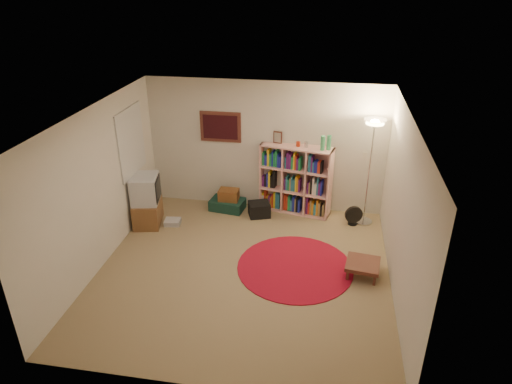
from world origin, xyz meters
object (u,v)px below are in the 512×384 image
Objects in this scene: bookshelf at (295,180)px; floor_lamp at (373,138)px; tv_stand at (147,201)px; floor_fan at (354,216)px; suitcase at (227,204)px; side_table at (363,265)px.

bookshelf is 1.69m from floor_lamp.
bookshelf is 1.68× the size of tv_stand.
floor_fan is (1.13, -0.37, -0.46)m from bookshelf.
floor_fan is at bearing -148.62° from floor_lamp.
suitcase is (-2.62, 0.08, -1.55)m from floor_lamp.
floor_lamp is 2.84× the size of suitcase.
floor_fan is 0.66× the size of side_table.
bookshelf is 1.28m from floor_fan.
floor_lamp is 2.08× the size of tv_stand.
bookshelf reaches higher than tv_stand.
bookshelf is 2.34m from side_table.
bookshelf is 1.41m from suitcase.
suitcase is 1.25× the size of side_table.
suitcase is at bearing 145.13° from side_table.
side_table is (0.10, -1.56, 0.00)m from floor_fan.
floor_lamp is 3.05m from suitcase.
bookshelf is at bearing 169.34° from floor_lamp.
suitcase is at bearing -161.09° from bookshelf.
side_table is (3.85, -0.98, -0.27)m from tv_stand.
side_table is (2.53, -1.76, 0.09)m from suitcase.
floor_fan reaches higher than suitcase.
suitcase is 3.08m from side_table.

